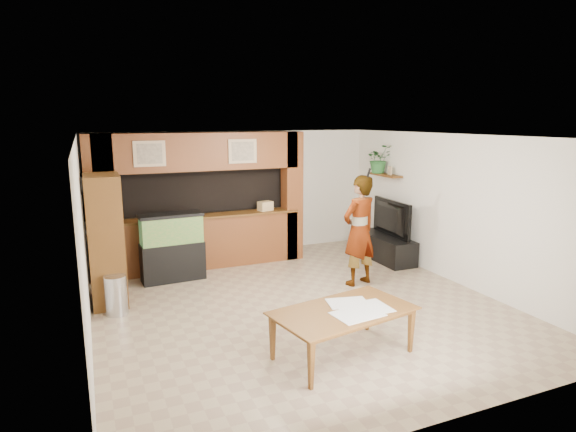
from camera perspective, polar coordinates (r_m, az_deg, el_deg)
name	(u,v)px	position (r m, az deg, el deg)	size (l,w,h in m)	color
floor	(298,305)	(7.64, 1.23, -10.45)	(6.50, 6.50, 0.00)	tan
ceiling	(299,136)	(7.09, 1.32, 9.44)	(6.50, 6.50, 0.00)	white
wall_back	(236,193)	(10.26, -6.20, 2.70)	(6.00, 6.00, 0.00)	silver
wall_left	(83,243)	(6.65, -23.08, -2.96)	(6.50, 6.50, 0.00)	silver
wall_right	(455,209)	(8.89, 19.19, 0.78)	(6.50, 6.50, 0.00)	silver
partition	(198,200)	(9.43, -10.64, 1.88)	(4.20, 0.99, 2.60)	brown
wall_clock	(82,186)	(7.52, -23.21, 3.28)	(0.05, 0.25, 0.25)	black
wall_shelf	(385,175)	(10.26, 11.42, 4.79)	(0.25, 0.90, 0.04)	brown
pantry_cabinet	(106,240)	(7.92, -20.80, -2.70)	(0.51, 0.83, 2.03)	brown
trash_can	(116,295)	(7.62, -19.71, -8.82)	(0.32, 0.32, 0.59)	#B2B2B7
aquarium	(172,248)	(8.81, -13.56, -3.69)	(1.10, 0.41, 1.22)	black
tv_stand	(385,248)	(10.10, 11.41, -3.69)	(0.55, 1.50, 0.50)	black
television	(386,218)	(9.96, 11.55, -0.26)	(1.28, 0.17, 0.73)	black
photo_frame	(390,170)	(10.11, 11.97, 5.31)	(0.03, 0.14, 0.18)	tan
potted_plant	(379,159)	(10.38, 10.73, 6.67)	(0.54, 0.47, 0.60)	#26602C
person	(359,231)	(8.37, 8.44, -1.72)	(0.70, 0.46, 1.92)	#937A50
microphone	(369,173)	(8.09, 9.54, 5.04)	(0.04, 0.04, 0.17)	black
dining_table	(345,334)	(6.02, 6.74, -13.71)	(1.70, 0.95, 0.60)	brown
newspaper_a	(357,314)	(5.81, 8.23, -11.43)	(0.56, 0.41, 0.01)	silver
newspaper_b	(364,308)	(5.98, 9.05, -10.77)	(0.61, 0.45, 0.01)	silver
newspaper_c	(348,303)	(6.12, 7.11, -10.17)	(0.50, 0.36, 0.01)	silver
counter_box	(265,206)	(9.65, -2.70, 1.19)	(0.28, 0.19, 0.19)	tan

